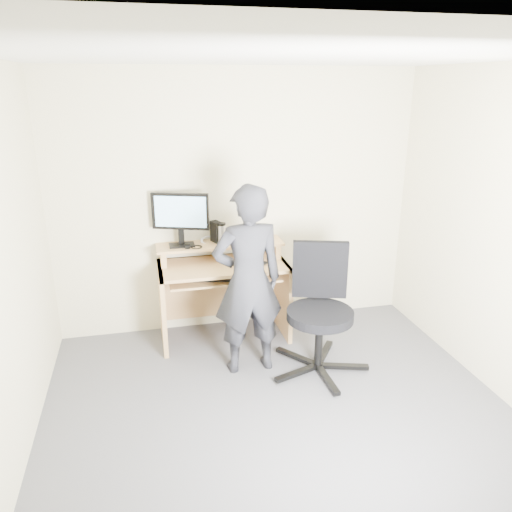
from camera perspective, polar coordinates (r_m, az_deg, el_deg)
name	(u,v)px	position (r m, az deg, el deg)	size (l,w,h in m)	color
ground	(286,427)	(3.81, 3.42, -18.90)	(3.50, 3.50, 0.00)	#58585D
back_wall	(237,204)	(4.83, -2.15, 6.01)	(3.50, 0.02, 2.50)	beige
ceiling	(295,54)	(3.01, 4.42, 21.98)	(3.50, 3.50, 0.02)	white
desk	(222,281)	(4.80, -3.89, -2.90)	(1.20, 0.60, 0.91)	tan
monitor	(180,215)	(4.62, -8.64, 4.69)	(0.51, 0.21, 0.50)	black
external_drive	(216,232)	(4.76, -4.55, 2.77)	(0.07, 0.13, 0.20)	black
travel_mug	(222,234)	(4.72, -3.95, 2.50)	(0.08, 0.08, 0.18)	#B0B0B5
smartphone	(248,241)	(4.78, -0.91, 1.72)	(0.07, 0.13, 0.01)	black
charger	(188,247)	(4.62, -7.83, 1.06)	(0.04, 0.04, 0.04)	black
headphones	(209,241)	(4.81, -5.41, 1.77)	(0.16, 0.16, 0.02)	silver
keyboard	(216,277)	(4.59, -4.63, -2.39)	(0.46, 0.18, 0.03)	black
mouse	(263,263)	(4.63, 0.75, -0.81)	(0.10, 0.06, 0.04)	black
office_chair	(320,305)	(4.26, 7.29, -5.55)	(0.85, 0.81, 1.06)	black
person	(248,281)	(4.10, -0.92, -2.87)	(0.59, 0.39, 1.62)	black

